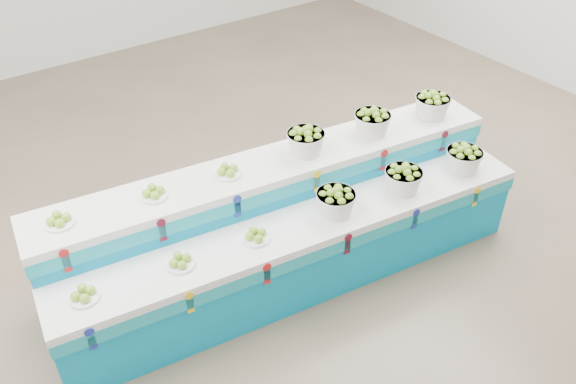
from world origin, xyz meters
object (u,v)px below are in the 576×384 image
Objects in this scene: basket_lower_left at (336,201)px; plate_upper_mid at (153,192)px; display_stand at (288,225)px; basket_upper_right at (432,105)px.

basket_lower_left is 1.47m from plate_upper_mid.
basket_lower_left is at bearing -39.96° from display_stand.
display_stand reaches higher than basket_lower_left.
basket_lower_left is 1.49m from basket_upper_right.
basket_upper_right reaches higher than display_stand.
basket_lower_left is 1.00× the size of basket_upper_right.
plate_upper_mid is at bearing 172.30° from basket_upper_right.
basket_upper_right is (1.69, 0.03, 0.63)m from display_stand.
plate_upper_mid reaches higher than display_stand.
plate_upper_mid is 2.71m from basket_upper_right.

